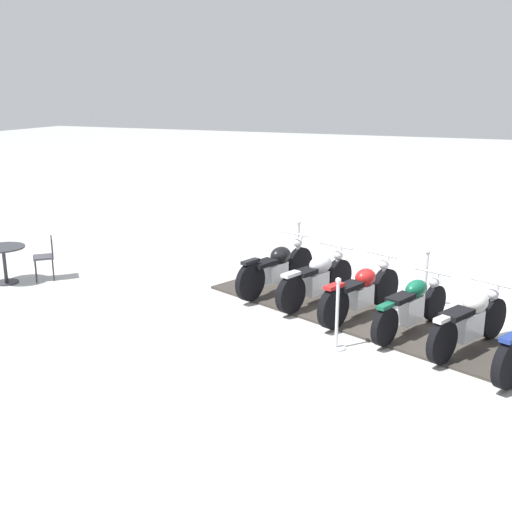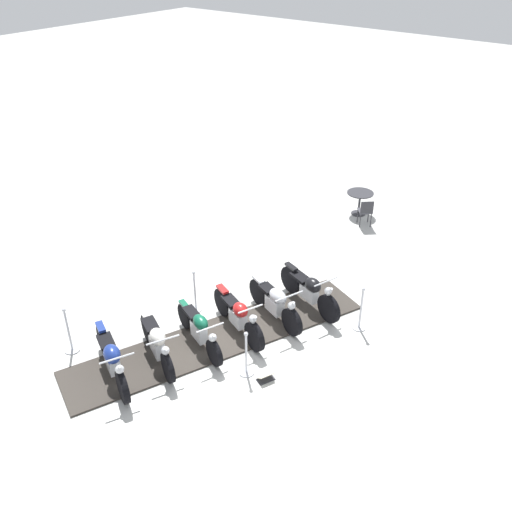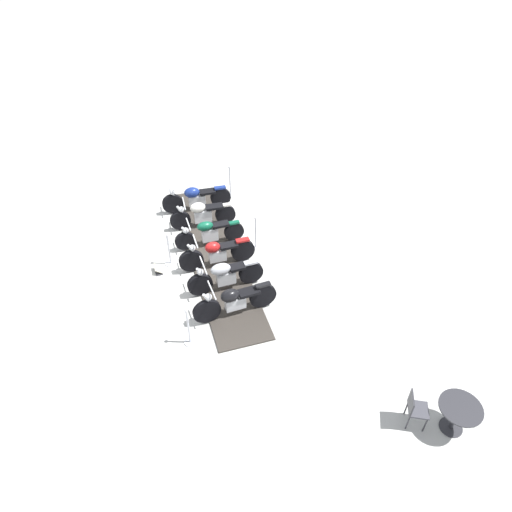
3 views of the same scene
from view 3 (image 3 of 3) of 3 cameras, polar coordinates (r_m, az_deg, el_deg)
ground_plane at (r=13.70m, az=-5.20°, el=0.10°), size 80.00×80.00×0.00m
display_platform at (r=13.68m, az=-5.20°, el=0.17°), size 4.01×7.15×0.04m
motorcycle_navy at (r=15.36m, az=-7.50°, el=7.21°), size 2.12×1.14×0.99m
motorcycle_cream at (r=14.55m, az=-6.73°, el=5.23°), size 1.92×1.05×0.95m
motorcycle_forest at (r=13.77m, az=-5.90°, el=2.91°), size 2.01×0.95×0.90m
motorcycle_maroon at (r=13.01m, az=-4.92°, el=0.39°), size 2.09×0.97×1.01m
motorcycle_chrome at (r=12.26m, az=-3.93°, el=-2.40°), size 2.02×0.97×0.99m
motorcycle_black at (r=11.56m, az=-2.73°, el=-5.52°), size 2.13×0.91×1.05m
stanchion_left_front at (r=16.12m, az=-3.21°, el=8.61°), size 0.35×0.35×1.16m
stanchion_left_mid at (r=13.68m, az=-0.04°, el=2.39°), size 0.30×0.30×1.14m
stanchion_right_rear at (r=11.14m, az=-8.30°, el=-9.26°), size 0.31×0.31×1.15m
stanchion_right_mid at (r=13.36m, az=-10.65°, el=0.17°), size 0.34×0.34×1.09m
info_placard at (r=13.35m, az=-12.02°, el=-1.71°), size 0.32×0.42×0.19m
cafe_table at (r=10.38m, az=23.83°, el=-17.32°), size 0.85×0.85×0.76m
cafe_chair_near_table at (r=10.20m, az=19.16°, el=-17.37°), size 0.56×0.56×0.88m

